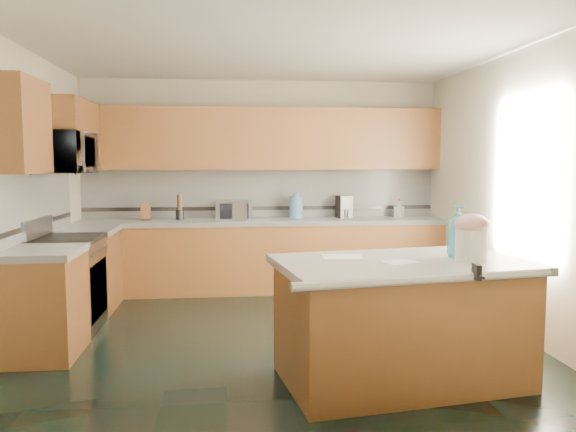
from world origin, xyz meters
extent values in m
plane|color=black|center=(0.00, 0.00, 0.00)|extent=(4.60, 4.60, 0.00)
plane|color=white|center=(0.00, 0.00, 2.70)|extent=(4.60, 4.60, 0.00)
cube|color=beige|center=(0.00, 2.32, 1.35)|extent=(4.60, 0.04, 2.70)
cube|color=beige|center=(0.00, -2.32, 1.35)|extent=(4.60, 0.04, 2.70)
cube|color=beige|center=(-2.32, 0.00, 1.35)|extent=(0.04, 4.60, 2.70)
cube|color=beige|center=(2.32, 0.00, 1.35)|extent=(0.04, 4.60, 2.70)
cube|color=#4E2C16|center=(0.00, 2.00, 0.43)|extent=(4.60, 0.60, 0.86)
cube|color=silver|center=(0.00, 2.00, 0.89)|extent=(4.60, 0.64, 0.06)
cube|color=#4E2C16|center=(0.00, 2.13, 1.94)|extent=(4.60, 0.33, 0.78)
cube|color=silver|center=(0.00, 2.29, 1.24)|extent=(4.60, 0.02, 0.63)
cube|color=black|center=(0.00, 2.28, 1.04)|extent=(4.60, 0.01, 0.05)
cube|color=#4E2C16|center=(-2.00, 1.29, 0.43)|extent=(0.60, 0.82, 0.86)
cube|color=silver|center=(-2.00, 1.29, 0.89)|extent=(0.64, 0.82, 0.06)
cube|color=#4E2C16|center=(-2.00, -0.24, 0.43)|extent=(0.60, 0.72, 0.86)
cube|color=silver|center=(-2.00, -0.24, 0.89)|extent=(0.64, 0.72, 0.06)
cube|color=silver|center=(-2.29, 0.55, 1.24)|extent=(0.02, 2.30, 0.63)
cube|color=black|center=(-2.28, 0.55, 1.04)|extent=(0.01, 2.30, 0.05)
cube|color=#4E2C16|center=(-2.13, 1.42, 1.94)|extent=(0.33, 1.09, 0.78)
cube|color=#4E2C16|center=(-2.13, -0.24, 1.94)|extent=(0.33, 0.72, 0.78)
cube|color=#B7B7BC|center=(-2.00, 0.50, 0.44)|extent=(0.60, 0.76, 0.88)
cube|color=black|center=(-1.71, 0.50, 0.40)|extent=(0.02, 0.68, 0.55)
cube|color=black|center=(-2.00, 0.50, 0.90)|extent=(0.62, 0.78, 0.04)
cylinder|color=#B7B7BC|center=(-1.68, 0.50, 0.78)|extent=(0.02, 0.66, 0.02)
cube|color=#B7B7BC|center=(-2.26, 0.50, 1.02)|extent=(0.06, 0.76, 0.18)
imported|color=#B7B7BC|center=(-2.00, 0.50, 1.73)|extent=(0.50, 0.73, 0.41)
cube|color=#4E2C16|center=(0.85, -1.08, 0.43)|extent=(1.86, 1.24, 0.86)
cube|color=silver|center=(0.85, -1.08, 0.89)|extent=(1.97, 1.35, 0.06)
cylinder|color=silver|center=(0.85, -1.62, 0.89)|extent=(1.82, 0.34, 0.06)
cylinder|color=silver|center=(1.33, -1.18, 1.04)|extent=(0.27, 0.27, 0.24)
ellipsoid|color=#D28E8D|center=(1.33, -1.18, 1.20)|extent=(0.25, 0.25, 0.15)
cylinder|color=tan|center=(1.33, -1.18, 1.25)|extent=(0.08, 0.03, 0.03)
sphere|color=tan|center=(1.29, -1.18, 1.25)|extent=(0.04, 0.04, 0.04)
sphere|color=tan|center=(1.38, -1.18, 1.25)|extent=(0.04, 0.04, 0.04)
imported|color=teal|center=(1.31, -0.98, 1.12)|extent=(0.20, 0.20, 0.40)
cube|color=white|center=(0.81, -1.15, 0.92)|extent=(0.29, 0.25, 0.00)
cube|color=white|center=(0.44, -0.88, 0.92)|extent=(0.33, 0.26, 0.00)
cube|color=black|center=(1.19, -1.60, 0.93)|extent=(0.05, 0.12, 0.10)
cylinder|color=black|center=(1.19, -1.67, 0.91)|extent=(0.02, 0.08, 0.02)
cube|color=#472814|center=(-1.46, 2.05, 1.03)|extent=(0.13, 0.17, 0.24)
cylinder|color=black|center=(-1.05, 2.08, 0.98)|extent=(0.10, 0.10, 0.13)
cylinder|color=#472814|center=(-1.05, 2.08, 1.14)|extent=(0.06, 0.06, 0.19)
cube|color=#B7B7BC|center=(-0.36, 2.05, 1.03)|extent=(0.46, 0.38, 0.23)
cube|color=black|center=(-0.36, 1.92, 1.03)|extent=(0.36, 0.01, 0.19)
cylinder|color=white|center=(0.45, 2.10, 1.06)|extent=(0.12, 0.12, 0.28)
cylinder|color=#B7B7BC|center=(0.45, 2.10, 0.93)|extent=(0.19, 0.19, 0.01)
cylinder|color=#4F7EAE|center=(0.44, 2.06, 1.06)|extent=(0.17, 0.17, 0.29)
cylinder|color=#4F7EAE|center=(0.44, 2.06, 1.23)|extent=(0.08, 0.08, 0.04)
cube|color=black|center=(1.06, 2.08, 1.07)|extent=(0.20, 0.22, 0.29)
cylinder|color=black|center=(1.06, 2.04, 0.98)|extent=(0.12, 0.12, 0.12)
imported|color=white|center=(1.79, 2.05, 1.03)|extent=(0.14, 0.14, 0.22)
cylinder|color=red|center=(1.79, 2.05, 1.15)|extent=(0.02, 0.02, 0.03)
cube|color=white|center=(2.29, -0.20, 1.50)|extent=(0.02, 1.40, 1.10)
camera|label=1|loc=(-0.41, -5.07, 1.64)|focal=35.00mm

